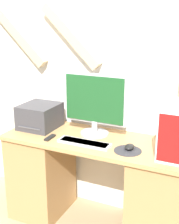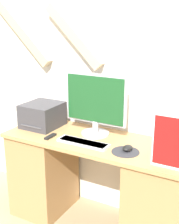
{
  "view_description": "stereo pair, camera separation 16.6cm",
  "coord_description": "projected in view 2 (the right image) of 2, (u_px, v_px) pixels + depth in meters",
  "views": [
    {
      "loc": [
        0.91,
        -1.81,
        1.72
      ],
      "look_at": [
        -0.06,
        0.28,
        1.0
      ],
      "focal_mm": 50.0,
      "sensor_mm": 36.0,
      "label": 1
    },
    {
      "loc": [
        1.06,
        -1.73,
        1.72
      ],
      "look_at": [
        -0.06,
        0.28,
        1.0
      ],
      "focal_mm": 50.0,
      "sensor_mm": 36.0,
      "label": 2
    }
  ],
  "objects": [
    {
      "name": "mouse",
      "position": [
        127.0,
        148.0,
        2.24
      ],
      "size": [
        0.07,
        0.1,
        0.04
      ],
      "color": "black",
      "rests_on": "mousepad"
    },
    {
      "name": "mousepad",
      "position": [
        125.0,
        152.0,
        2.22
      ],
      "size": [
        0.2,
        0.2,
        0.0
      ],
      "color": "#2D2D33",
      "rests_on": "desk"
    },
    {
      "name": "keyboard",
      "position": [
        83.0,
        143.0,
        2.36
      ],
      "size": [
        0.41,
        0.11,
        0.02
      ],
      "color": "silver",
      "rests_on": "desk"
    },
    {
      "name": "printer",
      "position": [
        43.0,
        115.0,
        2.71
      ],
      "size": [
        0.3,
        0.33,
        0.21
      ],
      "color": "#38383D",
      "rests_on": "desk"
    },
    {
      "name": "monitor",
      "position": [
        96.0,
        103.0,
        2.48
      ],
      "size": [
        0.53,
        0.23,
        0.5
      ],
      "color": "#B7B7BC",
      "rests_on": "desk"
    },
    {
      "name": "computer_tower",
      "position": [
        175.0,
        132.0,
        2.1
      ],
      "size": [
        0.2,
        0.4,
        0.36
      ],
      "color": "white",
      "rests_on": "desk"
    },
    {
      "name": "desk",
      "position": [
        96.0,
        182.0,
        2.56
      ],
      "size": [
        1.5,
        0.55,
        0.79
      ],
      "color": "tan",
      "rests_on": "ground_plane"
    },
    {
      "name": "wall_back",
      "position": [
        115.0,
        61.0,
        2.55
      ],
      "size": [
        6.4,
        0.13,
        2.7
      ],
      "color": "white",
      "rests_on": "ground_plane"
    },
    {
      "name": "remote_control",
      "position": [
        50.0,
        137.0,
        2.48
      ],
      "size": [
        0.04,
        0.12,
        0.02
      ],
      "color": "black",
      "rests_on": "desk"
    }
  ]
}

